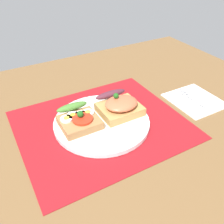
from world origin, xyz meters
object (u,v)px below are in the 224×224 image
plate (102,122)px  sandwich_salmon (119,105)px  sandwich_egg_tomato (79,119)px  fork (193,98)px  napkin (195,100)px

plate → sandwich_salmon: sandwich_salmon is taller
plate → sandwich_salmon: 6.35cm
sandwich_egg_tomato → fork: size_ratio=0.75×
plate → napkin: size_ratio=1.65×
plate → fork: 28.62cm
plate → sandwich_egg_tomato: 6.16cm
sandwich_salmon → fork: 23.30cm
napkin → sandwich_salmon: bearing=169.8°
napkin → plate: bearing=173.6°
sandwich_salmon → fork: size_ratio=0.81×
sandwich_egg_tomato → plate: bearing=-14.0°
plate → napkin: plate is taller
fork → plate: bearing=174.3°
fork → napkin: bearing=-34.5°
plate → sandwich_egg_tomato: bearing=166.0°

